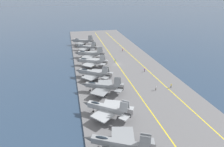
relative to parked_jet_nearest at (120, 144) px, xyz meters
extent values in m
plane|color=navy|center=(57.83, -13.67, -3.02)|extent=(2000.00, 2000.00, 0.00)
cube|color=slate|center=(57.83, -13.67, -2.82)|extent=(179.81, 42.51, 0.40)
cube|color=yellow|center=(57.83, -25.36, -2.62)|extent=(161.78, 4.74, 0.01)
cube|color=yellow|center=(57.83, -13.67, -2.62)|extent=(161.83, 0.36, 0.01)
cube|color=gray|center=(0.22, 0.45, 0.03)|extent=(7.01, 11.95, 1.54)
cone|color=#5B5E60|center=(3.50, 7.00, 0.03)|extent=(2.37, 2.78, 1.46)
ellipsoid|color=#232D38|center=(1.94, 3.87, 0.76)|extent=(2.13, 3.12, 0.84)
cube|color=gray|center=(3.34, -1.59, -0.47)|extent=(6.92, 6.60, 0.28)
cube|color=gray|center=(-3.24, -4.67, 2.26)|extent=(1.87, 2.53, 2.88)
cube|color=gray|center=(-1.80, -5.39, 2.26)|extent=(1.87, 2.53, 2.88)
cube|color=gray|center=(-0.96, -6.76, 0.03)|extent=(3.36, 3.08, 0.20)
cylinder|color=#B2B2B7|center=(2.32, 4.64, -1.68)|extent=(0.16, 0.16, 1.88)
cylinder|color=#B2B2B7|center=(0.61, -1.17, -1.68)|extent=(0.16, 0.16, 1.88)
cube|color=#9EA3A8|center=(15.20, 0.26, 0.05)|extent=(8.29, 10.55, 1.63)
cone|color=#5B5E60|center=(19.25, 5.83, 0.05)|extent=(2.57, 2.73, 1.55)
cube|color=#38383A|center=(11.05, -5.44, 0.05)|extent=(2.65, 2.66, 1.39)
ellipsoid|color=#232D38|center=(17.32, 3.17, 0.83)|extent=(2.42, 2.86, 0.90)
cube|color=#9EA3A8|center=(12.32, 1.85, -0.48)|extent=(7.08, 7.05, 0.28)
cube|color=#9EA3A8|center=(17.61, -1.99, -0.48)|extent=(6.46, 6.59, 0.28)
cube|color=#9EA3A8|center=(11.12, -3.90, 2.28)|extent=(2.03, 2.33, 2.79)
cube|color=#9EA3A8|center=(12.50, -4.91, 2.28)|extent=(2.03, 2.33, 2.79)
cube|color=#9EA3A8|center=(9.55, -3.75, 0.05)|extent=(3.56, 3.57, 0.20)
cube|color=#9EA3A8|center=(13.13, -6.36, 0.05)|extent=(3.50, 3.24, 0.20)
cylinder|color=#B2B2B7|center=(17.79, 3.82, -1.69)|extent=(0.16, 0.16, 1.86)
cylinder|color=black|center=(17.79, 3.82, -2.32)|extent=(0.53, 0.61, 0.60)
cylinder|color=#B2B2B7|center=(13.57, -0.04, -1.69)|extent=(0.16, 0.16, 1.86)
cylinder|color=black|center=(13.57, -0.04, -2.32)|extent=(0.53, 0.61, 0.60)
cylinder|color=#B2B2B7|center=(15.42, -1.39, -1.69)|extent=(0.16, 0.16, 1.86)
cylinder|color=black|center=(15.42, -1.39, -2.32)|extent=(0.53, 0.61, 0.60)
cube|color=gray|center=(30.14, -0.95, -0.06)|extent=(6.37, 11.61, 1.53)
cone|color=#5B5E60|center=(33.03, 5.43, -0.06)|extent=(2.27, 2.68, 1.46)
cube|color=#38383A|center=(27.19, -7.47, -0.06)|extent=(2.41, 2.51, 1.30)
ellipsoid|color=#232D38|center=(31.65, 2.39, 0.67)|extent=(1.98, 3.02, 0.84)
cube|color=gray|center=(26.76, 0.14, -0.56)|extent=(7.56, 7.51, 0.28)
cube|color=gray|center=(33.18, -2.77, -0.56)|extent=(6.36, 6.12, 0.28)
cube|color=gray|center=(26.99, -5.95, 2.25)|extent=(1.80, 2.46, 3.04)
cube|color=gray|center=(28.46, -6.62, 2.25)|extent=(1.80, 2.46, 3.04)
cube|color=gray|center=(25.41, -6.13, -0.06)|extent=(3.60, 3.46, 0.20)
cube|color=gray|center=(29.36, -7.92, -0.06)|extent=(3.28, 2.90, 0.20)
cylinder|color=#B2B2B7|center=(31.99, 3.13, -1.72)|extent=(0.16, 0.16, 1.80)
cylinder|color=black|center=(31.99, 3.13, -2.32)|extent=(0.45, 0.64, 0.60)
cylinder|color=#B2B2B7|center=(28.66, -1.62, -1.72)|extent=(0.16, 0.16, 1.80)
cylinder|color=black|center=(28.66, -1.62, -2.32)|extent=(0.45, 0.64, 0.60)
cylinder|color=#B2B2B7|center=(30.61, -2.50, -1.72)|extent=(0.16, 0.16, 1.80)
cylinder|color=black|center=(30.61, -2.50, -2.32)|extent=(0.45, 0.64, 0.60)
cube|color=gray|center=(43.56, 0.66, -0.28)|extent=(8.67, 11.35, 1.76)
cone|color=#5B5E60|center=(47.76, 6.67, -0.28)|extent=(2.74, 2.92, 1.68)
cube|color=#38383A|center=(39.26, -5.49, -0.28)|extent=(2.83, 2.84, 1.50)
ellipsoid|color=#232D38|center=(45.76, 3.81, 0.56)|extent=(2.55, 3.07, 0.97)
cube|color=gray|center=(40.61, 2.20, -0.85)|extent=(7.29, 7.22, 0.28)
cube|color=gray|center=(46.02, -1.58, -0.85)|extent=(6.46, 6.82, 0.28)
cube|color=gray|center=(39.28, -3.84, 2.02)|extent=(2.09, 2.46, 2.79)
cube|color=gray|center=(40.80, -4.90, 2.02)|extent=(2.09, 2.46, 2.79)
cube|color=gray|center=(37.69, -3.76, -0.28)|extent=(3.67, 3.67, 0.20)
cube|color=gray|center=(41.43, -6.38, -0.28)|extent=(3.55, 3.35, 0.20)
cylinder|color=#B2B2B7|center=(46.25, 4.50, -1.89)|extent=(0.16, 0.16, 1.46)
cylinder|color=black|center=(46.25, 4.50, -2.32)|extent=(0.52, 0.62, 0.60)
cylinder|color=#B2B2B7|center=(41.82, 0.32, -1.89)|extent=(0.16, 0.16, 1.46)
cylinder|color=black|center=(41.82, 0.32, -2.32)|extent=(0.52, 0.62, 0.60)
cylinder|color=#B2B2B7|center=(43.84, -1.09, -1.89)|extent=(0.16, 0.16, 1.46)
cylinder|color=black|center=(43.84, -1.09, -2.32)|extent=(0.52, 0.62, 0.60)
cube|color=#93999E|center=(58.36, -0.46, -0.20)|extent=(7.12, 11.65, 1.59)
cone|color=#5B5E60|center=(61.68, 5.88, -0.20)|extent=(2.42, 2.76, 1.51)
cube|color=#38383A|center=(54.96, -6.95, -0.20)|extent=(2.54, 2.62, 1.35)
ellipsoid|color=#232D38|center=(60.10, 2.86, 0.55)|extent=(2.16, 3.06, 0.87)
cube|color=#93999E|center=(55.11, 0.77, -0.72)|extent=(7.52, 7.52, 0.28)
cube|color=#93999E|center=(61.23, -2.43, -0.72)|extent=(6.43, 6.43, 0.28)
cube|color=#93999E|center=(54.84, -5.38, 2.00)|extent=(1.86, 2.47, 2.78)
cube|color=#93999E|center=(56.32, -6.16, 2.00)|extent=(1.86, 2.47, 2.78)
cube|color=#93999E|center=(53.25, -5.49, -0.20)|extent=(3.64, 3.56, 0.20)
cube|color=#93999E|center=(57.14, -7.52, -0.20)|extent=(3.37, 3.07, 0.20)
cylinder|color=#B2B2B7|center=(60.48, 3.59, -1.81)|extent=(0.16, 0.16, 1.63)
cylinder|color=black|center=(60.48, 3.59, -2.32)|extent=(0.47, 0.63, 0.60)
cylinder|color=#B2B2B7|center=(56.80, -1.05, -1.81)|extent=(0.16, 0.16, 1.63)
cylinder|color=black|center=(56.80, -1.05, -2.32)|extent=(0.47, 0.63, 0.60)
cylinder|color=#B2B2B7|center=(58.76, -2.08, -1.81)|extent=(0.16, 0.16, 1.63)
cylinder|color=black|center=(58.76, -2.08, -2.32)|extent=(0.47, 0.63, 0.60)
cube|color=gray|center=(70.74, -1.02, -0.09)|extent=(6.74, 12.22, 1.87)
cone|color=#5B5E60|center=(73.66, 5.65, -0.09)|extent=(2.58, 2.88, 1.78)
cube|color=#38383A|center=(67.75, -7.83, -0.09)|extent=(2.79, 2.72, 1.59)
ellipsoid|color=#232D38|center=(72.26, 2.47, 0.79)|extent=(2.17, 3.20, 1.03)
cube|color=gray|center=(67.11, 0.11, -0.70)|extent=(7.81, 7.76, 0.28)
cube|color=gray|center=(74.03, -2.92, -0.70)|extent=(6.51, 6.29, 0.28)
cube|color=gray|center=(67.39, -6.20, 2.31)|extent=(1.78, 2.53, 2.90)
cube|color=gray|center=(69.19, -6.99, 2.31)|extent=(1.78, 2.53, 2.90)
cube|color=gray|center=(65.81, -6.43, -0.09)|extent=(3.64, 3.52, 0.20)
cube|color=gray|center=(70.09, -8.31, -0.09)|extent=(3.28, 2.96, 0.20)
cylinder|color=#B2B2B7|center=(72.60, 3.24, -1.83)|extent=(0.16, 0.16, 1.59)
cylinder|color=black|center=(72.60, 3.24, -2.32)|extent=(0.44, 0.64, 0.60)
cylinder|color=#B2B2B7|center=(69.03, -1.65, -1.83)|extent=(0.16, 0.16, 1.59)
cylinder|color=black|center=(69.03, -1.65, -2.32)|extent=(0.44, 0.64, 0.60)
cylinder|color=#B2B2B7|center=(71.43, -2.70, -1.83)|extent=(0.16, 0.16, 1.59)
cylinder|color=black|center=(71.43, -2.70, -2.32)|extent=(0.44, 0.64, 0.60)
cube|color=gray|center=(84.66, -0.62, -0.10)|extent=(8.11, 9.83, 1.50)
cone|color=#5B5E60|center=(88.68, 4.55, -0.10)|extent=(2.44, 2.56, 1.43)
cube|color=#38383A|center=(80.54, -5.92, -0.10)|extent=(2.49, 2.50, 1.28)
ellipsoid|color=#232D38|center=(86.76, 2.09, 0.62)|extent=(2.34, 2.67, 0.83)
cube|color=gray|center=(81.78, 1.13, -0.59)|extent=(7.05, 7.10, 0.28)
cube|color=gray|center=(87.07, -2.98, -0.59)|extent=(6.73, 6.56, 0.28)
cube|color=gray|center=(80.67, -4.47, 2.17)|extent=(2.04, 2.25, 2.99)
cube|color=gray|center=(81.91, -5.44, 2.17)|extent=(2.04, 2.25, 2.99)
cube|color=gray|center=(79.12, -4.24, -0.10)|extent=(3.46, 3.51, 0.20)
cube|color=gray|center=(82.52, -6.88, -0.10)|extent=(3.47, 3.19, 0.20)
cylinder|color=#B2B2B7|center=(87.23, 2.69, -1.74)|extent=(0.16, 0.16, 1.77)
cylinder|color=black|center=(87.23, 2.69, -2.32)|extent=(0.54, 0.61, 0.60)
cylinder|color=#B2B2B7|center=(83.13, -0.88, -1.74)|extent=(0.16, 0.16, 1.77)
cylinder|color=black|center=(83.13, -0.88, -2.32)|extent=(0.54, 0.61, 0.60)
cylinder|color=#B2B2B7|center=(84.79, -2.17, -1.74)|extent=(0.16, 0.16, 1.77)
cylinder|color=black|center=(84.79, -2.17, -2.32)|extent=(0.54, 0.61, 0.60)
cube|color=gray|center=(99.47, 0.50, 0.19)|extent=(7.27, 11.78, 1.87)
cone|color=#5B5E60|center=(102.72, 6.86, 0.19)|extent=(2.64, 2.88, 1.78)
cube|color=#38383A|center=(96.13, -5.99, 0.19)|extent=(2.83, 2.76, 1.59)
ellipsoid|color=#232D38|center=(101.17, 3.83, 1.08)|extent=(2.28, 3.13, 1.03)
cube|color=gray|center=(96.05, 1.79, -0.42)|extent=(7.55, 7.54, 0.28)
cube|color=gray|center=(102.50, -1.52, -0.42)|extent=(6.45, 6.40, 0.28)
cube|color=gray|center=(95.86, -4.36, 2.64)|extent=(1.88, 2.49, 2.98)
cube|color=gray|center=(97.61, -5.26, 2.64)|extent=(1.88, 2.49, 2.98)
cube|color=gray|center=(94.28, -4.48, 0.19)|extent=(3.64, 3.54, 0.20)
cube|color=gray|center=(98.44, -6.62, 0.19)|extent=(3.36, 3.05, 0.20)
cylinder|color=#B2B2B7|center=(101.55, 4.57, -1.68)|extent=(0.16, 0.16, 1.88)
cylinder|color=black|center=(101.55, 4.57, -2.32)|extent=(0.47, 0.63, 0.60)
cylinder|color=#B2B2B7|center=(97.73, 0.00, -1.68)|extent=(0.16, 0.16, 1.88)
cylinder|color=black|center=(97.73, 0.00, -2.32)|extent=(0.47, 0.63, 0.60)
cylinder|color=#B2B2B7|center=(100.06, -1.20, -1.68)|extent=(0.16, 0.16, 1.88)
cylinder|color=black|center=(100.06, -1.20, -2.32)|extent=(0.47, 0.63, 0.60)
cylinder|color=#232328|center=(27.84, -27.60, -2.18)|extent=(0.24, 0.24, 0.88)
cube|color=yellow|center=(27.84, -27.60, -1.47)|extent=(0.45, 0.37, 0.55)
sphere|color=beige|center=(27.84, -27.60, -1.06)|extent=(0.22, 0.22, 0.22)
sphere|color=yellow|center=(27.84, -27.60, -1.00)|extent=(0.24, 0.24, 0.24)
cylinder|color=#4C473D|center=(60.32, -13.11, -2.17)|extent=(0.24, 0.24, 0.89)
cube|color=green|center=(60.32, -13.11, -1.42)|extent=(0.34, 0.43, 0.62)
sphere|color=beige|center=(60.32, -13.11, -0.98)|extent=(0.22, 0.22, 0.22)
sphere|color=green|center=(60.32, -13.11, -0.92)|extent=(0.24, 0.24, 0.24)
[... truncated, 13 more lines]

